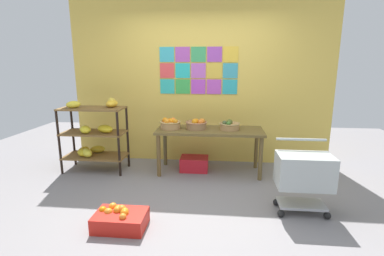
{
  "coord_description": "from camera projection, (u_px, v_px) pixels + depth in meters",
  "views": [
    {
      "loc": [
        0.33,
        -3.15,
        1.64
      ],
      "look_at": [
        -0.06,
        0.81,
        0.75
      ],
      "focal_mm": 26.34,
      "sensor_mm": 36.0,
      "label": 1
    }
  ],
  "objects": [
    {
      "name": "fruit_basket_left",
      "position": [
        170.0,
        124.0,
        4.32
      ],
      "size": [
        0.32,
        0.32,
        0.17
      ],
      "color": "tan",
      "rests_on": "display_table"
    },
    {
      "name": "orange_crate_foreground",
      "position": [
        120.0,
        219.0,
        2.9
      ],
      "size": [
        0.52,
        0.36,
        0.22
      ],
      "color": "red",
      "rests_on": "ground"
    },
    {
      "name": "banana_shelf_unit",
      "position": [
        95.0,
        132.0,
        4.38
      ],
      "size": [
        0.96,
        0.49,
        1.15
      ],
      "color": "black",
      "rests_on": "ground"
    },
    {
      "name": "produce_crate_under_table",
      "position": [
        194.0,
        164.0,
        4.48
      ],
      "size": [
        0.44,
        0.31,
        0.22
      ],
      "primitive_type": "cube",
      "color": "red",
      "rests_on": "ground"
    },
    {
      "name": "ground",
      "position": [
        191.0,
        202.0,
        3.45
      ],
      "size": [
        9.11,
        9.11,
        0.0
      ],
      "primitive_type": "plane",
      "color": "gray"
    },
    {
      "name": "fruit_basket_centre",
      "position": [
        197.0,
        124.0,
        4.3
      ],
      "size": [
        0.33,
        0.33,
        0.16
      ],
      "color": "#987047",
      "rests_on": "display_table"
    },
    {
      "name": "display_table",
      "position": [
        210.0,
        135.0,
        4.31
      ],
      "size": [
        1.61,
        0.63,
        0.69
      ],
      "color": "brown",
      "rests_on": "ground"
    },
    {
      "name": "fruit_basket_back_right",
      "position": [
        229.0,
        125.0,
        4.26
      ],
      "size": [
        0.31,
        0.31,
        0.16
      ],
      "color": "#B0854F",
      "rests_on": "display_table"
    },
    {
      "name": "shopping_cart",
      "position": [
        304.0,
        173.0,
        3.12
      ],
      "size": [
        0.59,
        0.41,
        0.82
      ],
      "rotation": [
        0.0,
        0.0,
        0.1
      ],
      "color": "black",
      "rests_on": "ground"
    },
    {
      "name": "back_wall_with_art",
      "position": [
        200.0,
        77.0,
        4.68
      ],
      "size": [
        4.33,
        0.07,
        2.88
      ],
      "color": "gold",
      "rests_on": "ground"
    }
  ]
}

